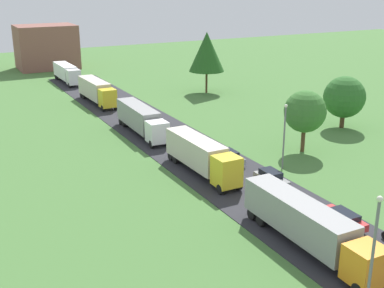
# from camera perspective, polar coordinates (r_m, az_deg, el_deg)

# --- Properties ---
(road) EXTENTS (10.00, 140.00, 0.06)m
(road) POSITION_cam_1_polar(r_m,az_deg,el_deg) (48.86, 8.43, -6.27)
(road) COLOR #2B2B30
(road) RESTS_ON ground
(lane_marking_centre) EXTENTS (0.16, 117.69, 0.01)m
(lane_marking_centre) POSITION_cam_1_polar(r_m,az_deg,el_deg) (44.89, 12.70, -8.81)
(lane_marking_centre) COLOR white
(lane_marking_centre) RESTS_ON road
(truck_lead) EXTENTS (2.61, 14.22, 3.57)m
(truck_lead) POSITION_cam_1_polar(r_m,az_deg,el_deg) (40.43, 12.84, -8.75)
(truck_lead) COLOR orange
(truck_lead) RESTS_ON road
(truck_second) EXTENTS (2.68, 12.28, 3.72)m
(truck_second) POSITION_cam_1_polar(r_m,az_deg,el_deg) (53.84, 1.05, -1.22)
(truck_second) COLOR yellow
(truck_second) RESTS_ON road
(truck_third) EXTENTS (2.80, 13.29, 3.68)m
(truck_third) POSITION_cam_1_polar(r_m,az_deg,el_deg) (68.05, -5.78, 2.85)
(truck_third) COLOR white
(truck_third) RESTS_ON road
(truck_fourth) EXTENTS (2.82, 12.45, 3.79)m
(truck_fourth) POSITION_cam_1_polar(r_m,az_deg,el_deg) (86.25, -10.75, 5.97)
(truck_fourth) COLOR yellow
(truck_fourth) RESTS_ON road
(truck_fifth) EXTENTS (2.60, 11.85, 3.48)m
(truck_fifth) POSITION_cam_1_polar(r_m,az_deg,el_deg) (105.07, -13.98, 7.86)
(truck_fifth) COLOR white
(truck_fifth) RESTS_ON road
(car_second) EXTENTS (1.97, 4.54, 1.41)m
(car_second) POSITION_cam_1_polar(r_m,az_deg,el_deg) (44.95, 16.59, -8.05)
(car_second) COLOR red
(car_second) RESTS_ON road
(car_third) EXTENTS (1.91, 4.18, 1.47)m
(car_third) POSITION_cam_1_polar(r_m,az_deg,el_deg) (52.08, 8.96, -3.75)
(car_third) COLOR gray
(car_third) RESTS_ON road
(car_fourth) EXTENTS (1.90, 4.20, 1.45)m
(car_fourth) POSITION_cam_1_polar(r_m,az_deg,el_deg) (57.47, 4.23, -1.43)
(car_fourth) COLOR #8C939E
(car_fourth) RESTS_ON road
(lamppost_lead) EXTENTS (0.36, 0.36, 9.00)m
(lamppost_lead) POSITION_cam_1_polar(r_m,az_deg,el_deg) (30.91, 19.67, -12.36)
(lamppost_lead) COLOR slate
(lamppost_lead) RESTS_ON ground
(lamppost_second) EXTENTS (0.36, 0.36, 7.33)m
(lamppost_second) POSITION_cam_1_polar(r_m,az_deg,el_deg) (55.69, 10.40, 1.25)
(lamppost_second) COLOR slate
(lamppost_second) RESTS_ON ground
(tree_oak) EXTENTS (5.06, 5.06, 7.55)m
(tree_oak) POSITION_cam_1_polar(r_m,az_deg,el_deg) (61.64, 12.66, 3.59)
(tree_oak) COLOR #513823
(tree_oak) RESTS_ON ground
(tree_birch) EXTENTS (5.80, 5.80, 7.30)m
(tree_birch) POSITION_cam_1_polar(r_m,az_deg,el_deg) (73.39, 16.85, 5.09)
(tree_birch) COLOR #513823
(tree_birch) RESTS_ON ground
(tree_maple) EXTENTS (6.41, 6.41, 11.03)m
(tree_maple) POSITION_cam_1_polar(r_m,az_deg,el_deg) (92.14, 1.68, 10.39)
(tree_maple) COLOR #513823
(tree_maple) RESTS_ON ground
(distant_building) EXTENTS (13.17, 9.70, 9.89)m
(distant_building) POSITION_cam_1_polar(r_m,az_deg,el_deg) (122.93, -16.13, 10.50)
(distant_building) COLOR brown
(distant_building) RESTS_ON ground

